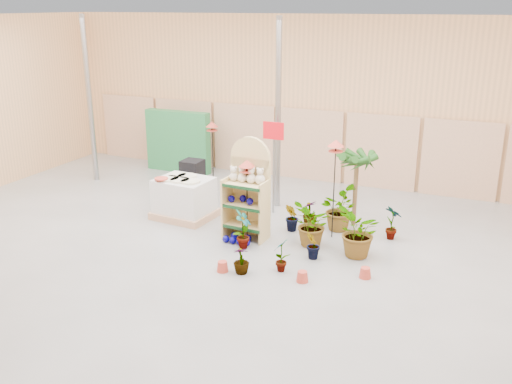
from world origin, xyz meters
TOP-DOWN VIEW (x-y plane):
  - room at (0.00, 0.91)m, footprint 15.20×12.10m
  - display_shelf at (0.14, 1.48)m, footprint 0.93×0.61m
  - teddy_bears at (0.17, 1.38)m, footprint 0.80×0.21m
  - gazing_balls_shelf at (0.14, 1.36)m, footprint 0.79×0.27m
  - gazing_balls_floor at (0.10, 1.04)m, footprint 0.63×0.39m
  - pallet_stack at (-1.68, 1.89)m, footprint 1.41×1.21m
  - charcoal_planters at (-2.29, 3.19)m, footprint 0.80×0.50m
  - trellis_stock at (-3.80, 5.20)m, footprint 2.00×0.30m
  - offer_sign at (0.10, 2.98)m, footprint 0.50×0.08m
  - bird_table_front at (0.14, 1.40)m, footprint 0.34×0.34m
  - bird_table_right at (1.81, 2.09)m, footprint 0.34×0.34m
  - bird_table_back at (-2.37, 4.65)m, footprint 0.34×0.34m
  - palm at (2.05, 3.00)m, footprint 0.70×0.70m
  - potted_plant_0 at (0.31, 0.81)m, footprint 0.32×0.45m
  - potted_plant_2 at (1.56, 1.47)m, footprint 0.92×1.00m
  - potted_plant_4 at (2.99, 2.49)m, footprint 0.49×0.46m
  - potted_plant_5 at (0.91, 2.07)m, footprint 0.43×0.45m
  - potted_plant_6 at (1.78, 2.59)m, footprint 0.99×1.06m
  - potted_plant_7 at (0.75, -0.22)m, footprint 0.41×0.41m
  - potted_plant_8 at (1.40, 0.15)m, footprint 0.29×0.38m
  - potted_plant_9 at (1.78, 0.87)m, footprint 0.34×0.38m
  - potted_plant_10 at (2.55, 1.32)m, footprint 1.00×1.09m
  - potted_plant_11 at (1.17, 2.54)m, footprint 0.45×0.45m

SIDE VIEW (x-z plane):
  - gazing_balls_floor at x=0.10m, z-range 0.00..0.15m
  - potted_plant_7 at x=0.75m, z-range 0.00..0.53m
  - potted_plant_9 at x=1.78m, z-range 0.00..0.59m
  - potted_plant_11 at x=1.17m, z-range 0.00..0.59m
  - potted_plant_5 at x=0.91m, z-range 0.00..0.65m
  - potted_plant_8 at x=1.40m, z-range 0.00..0.67m
  - potted_plant_4 at x=2.99m, z-range 0.00..0.76m
  - potted_plant_0 at x=0.31m, z-range 0.00..0.83m
  - charcoal_planters at x=-2.29m, z-range -0.08..0.92m
  - potted_plant_2 at x=1.56m, z-range 0.00..0.94m
  - pallet_stack at x=-1.68m, z-range -0.02..0.96m
  - potted_plant_6 at x=1.78m, z-range 0.00..0.97m
  - potted_plant_10 at x=2.55m, z-range 0.00..1.04m
  - gazing_balls_shelf at x=0.14m, z-range 0.77..0.92m
  - trellis_stock at x=-3.80m, z-range 0.00..1.80m
  - display_shelf at x=0.14m, z-range -0.09..2.06m
  - teddy_bears at x=0.17m, z-range 1.19..1.53m
  - palm at x=2.05m, z-range 0.64..2.43m
  - offer_sign at x=0.10m, z-range 0.47..2.67m
  - bird_table_back at x=-2.37m, z-range 0.72..2.42m
  - bird_table_front at x=0.14m, z-range 0.72..2.43m
  - bird_table_right at x=1.81m, z-range 0.92..3.05m
  - room at x=0.00m, z-range -0.14..4.56m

